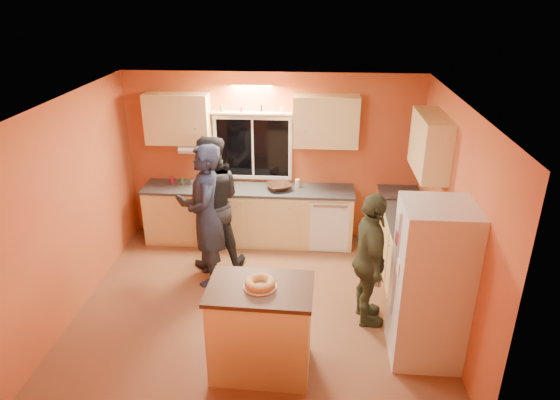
# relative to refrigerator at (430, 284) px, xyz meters

# --- Properties ---
(ground) EXTENTS (4.50, 4.50, 0.00)m
(ground) POSITION_rel_refrigerator_xyz_m (-1.89, 0.80, -0.90)
(ground) COLOR brown
(ground) RESTS_ON ground
(room_shell) EXTENTS (4.54, 4.04, 2.61)m
(room_shell) POSITION_rel_refrigerator_xyz_m (-1.77, 1.21, 0.72)
(room_shell) COLOR #C06431
(room_shell) RESTS_ON ground
(back_counter) EXTENTS (4.23, 0.62, 0.90)m
(back_counter) POSITION_rel_refrigerator_xyz_m (-1.88, 2.50, -0.45)
(back_counter) COLOR #DFBF75
(back_counter) RESTS_ON ground
(right_counter) EXTENTS (0.62, 1.84, 0.90)m
(right_counter) POSITION_rel_refrigerator_xyz_m (0.06, 1.30, -0.45)
(right_counter) COLOR #DFBF75
(right_counter) RESTS_ON ground
(refrigerator) EXTENTS (0.72, 0.70, 1.80)m
(refrigerator) POSITION_rel_refrigerator_xyz_m (0.00, 0.00, 0.00)
(refrigerator) COLOR silver
(refrigerator) RESTS_ON ground
(island) EXTENTS (1.07, 0.75, 1.02)m
(island) POSITION_rel_refrigerator_xyz_m (-1.74, -0.35, -0.38)
(island) COLOR #DFBF75
(island) RESTS_ON ground
(bundt_pastry) EXTENTS (0.31, 0.31, 0.09)m
(bundt_pastry) POSITION_rel_refrigerator_xyz_m (-1.74, -0.35, 0.16)
(bundt_pastry) COLOR #B87F4B
(bundt_pastry) RESTS_ON island
(person_left) EXTENTS (0.59, 0.78, 1.94)m
(person_left) POSITION_rel_refrigerator_xyz_m (-2.64, 1.33, 0.07)
(person_left) COLOR black
(person_left) RESTS_ON ground
(person_center) EXTENTS (1.07, 0.91, 1.94)m
(person_center) POSITION_rel_refrigerator_xyz_m (-2.67, 1.72, 0.07)
(person_center) COLOR black
(person_center) RESTS_ON ground
(person_right) EXTENTS (0.49, 1.01, 1.66)m
(person_right) POSITION_rel_refrigerator_xyz_m (-0.56, 0.56, -0.07)
(person_right) COLOR #373B25
(person_right) RESTS_ON ground
(mixing_bowl) EXTENTS (0.48, 0.48, 0.09)m
(mixing_bowl) POSITION_rel_refrigerator_xyz_m (-1.77, 2.48, 0.04)
(mixing_bowl) COLOR black
(mixing_bowl) RESTS_ON back_counter
(utensil_crock) EXTENTS (0.14, 0.14, 0.17)m
(utensil_crock) POSITION_rel_refrigerator_xyz_m (-2.69, 2.49, 0.09)
(utensil_crock) COLOR beige
(utensil_crock) RESTS_ON back_counter
(potted_plant) EXTENTS (0.27, 0.24, 0.28)m
(potted_plant) POSITION_rel_refrigerator_xyz_m (0.12, 1.15, 0.14)
(potted_plant) COLOR gray
(potted_plant) RESTS_ON right_counter
(red_box) EXTENTS (0.16, 0.12, 0.07)m
(red_box) POSITION_rel_refrigerator_xyz_m (0.00, 1.17, 0.04)
(red_box) COLOR maroon
(red_box) RESTS_ON right_counter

